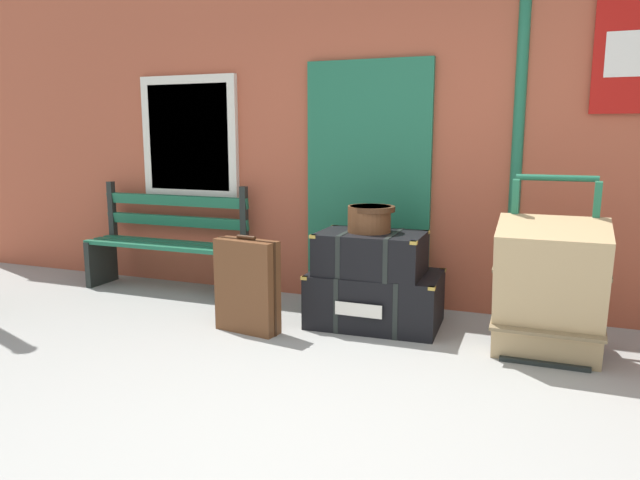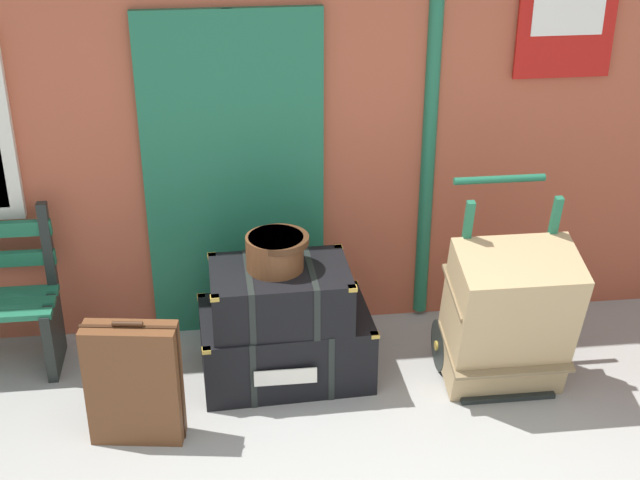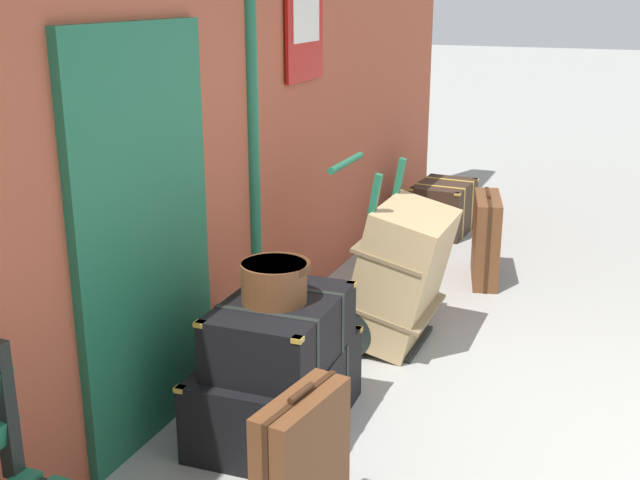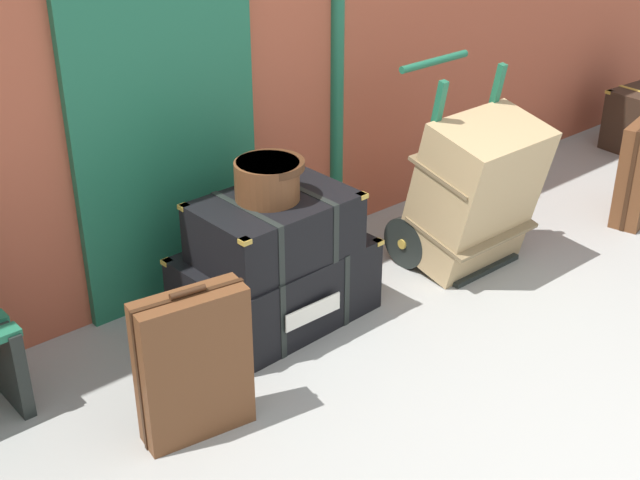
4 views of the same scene
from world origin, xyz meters
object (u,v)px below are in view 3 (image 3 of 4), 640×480
Objects in this scene: steamer_trunk_base at (277,391)px; suitcase_cream at (302,475)px; round_hatbox at (274,280)px; porters_trolley at (375,300)px; large_brown_trunk at (401,275)px; corner_trunk at (443,207)px; steamer_trunk_middle at (281,330)px; suitcase_brown at (486,239)px.

steamer_trunk_base is 1.39× the size of suitcase_cream.
round_hatbox is 1.44m from porters_trolley.
large_brown_trunk is 2.64m from corner_trunk.
steamer_trunk_middle is 2.27× the size of round_hatbox.
steamer_trunk_base is 0.65m from round_hatbox.
suitcase_brown is at bearing -152.05° from corner_trunk.
porters_trolley is 1.68× the size of corner_trunk.
porters_trolley is 2.16m from suitcase_cream.
round_hatbox reaches higher than steamer_trunk_base.
porters_trolley is at bearing 10.52° from suitcase_cream.
large_brown_trunk is 1.28× the size of suitcase_cream.
steamer_trunk_base is at bearing -179.23° from corner_trunk.
steamer_trunk_base is 1.09× the size of large_brown_trunk.
steamer_trunk_base is 2.75m from suitcase_brown.
steamer_trunk_base is at bearing 174.53° from porters_trolley.
large_brown_trunk is 2.14m from suitcase_cream.
large_brown_trunk is 1.32× the size of suitcase_brown.
round_hatbox is 0.30× the size of porters_trolley.
corner_trunk is (3.92, 0.07, -0.62)m from round_hatbox.
suitcase_cream is at bearing -169.48° from porters_trolley.
steamer_trunk_middle reaches higher than corner_trunk.
steamer_trunk_base is at bearing 23.72° from round_hatbox.
corner_trunk is at bearing 0.77° from steamer_trunk_base.
porters_trolley reaches higher than steamer_trunk_base.
porters_trolley reaches higher than steamer_trunk_middle.
suitcase_brown is (2.68, -0.58, 0.13)m from steamer_trunk_base.
round_hatbox is at bearing 175.63° from porters_trolley.
steamer_trunk_middle is 1.32m from large_brown_trunk.
corner_trunk reaches higher than steamer_trunk_base.
round_hatbox is 2.83m from suitcase_brown.
round_hatbox is at bearing 168.27° from large_brown_trunk.
suitcase_cream is at bearing -148.49° from round_hatbox.
suitcase_brown is at bearing -11.57° from round_hatbox.
steamer_trunk_base is 3.87m from corner_trunk.
porters_trolley is (1.30, -0.08, -0.31)m from steamer_trunk_middle.
steamer_trunk_base is at bearing 31.11° from suitcase_cream.
steamer_trunk_base is 1.33m from large_brown_trunk.
suitcase_cream is (-2.12, -0.22, -0.12)m from large_brown_trunk.
suitcase_brown is (1.41, -0.46, 0.07)m from porters_trolley.
steamer_trunk_base is 0.37m from steamer_trunk_middle.
round_hatbox reaches higher than suitcase_cream.
round_hatbox is 0.51× the size of corner_trunk.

